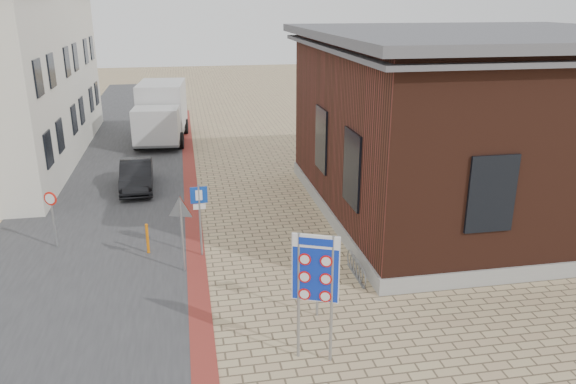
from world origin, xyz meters
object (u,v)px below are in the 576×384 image
object	(u,v)px
border_sign	(316,271)
box_truck	(161,112)
essen_sign	(318,266)
parking_sign	(200,208)
bollard	(147,239)
sedan	(137,175)

from	to	relation	value
border_sign	box_truck	bearing A→B (deg)	123.00
essen_sign	parking_sign	size ratio (longest dim) A/B	0.91
parking_sign	bollard	xyz separation A→B (m)	(-1.70, 0.50, -1.12)
box_truck	essen_sign	size ratio (longest dim) A/B	2.94
border_sign	parking_sign	distance (m)	6.45
sedan	border_sign	bearing A→B (deg)	-72.52
essen_sign	bollard	world-z (taller)	essen_sign
sedan	parking_sign	size ratio (longest dim) A/B	1.59
sedan	essen_sign	world-z (taller)	essen_sign
box_truck	bollard	bearing A→B (deg)	-85.63
box_truck	sedan	bearing A→B (deg)	-90.90
box_truck	border_sign	bearing A→B (deg)	-75.29
sedan	bollard	world-z (taller)	sedan
box_truck	parking_sign	distance (m)	16.31
bollard	border_sign	bearing A→B (deg)	-58.39
sedan	box_truck	xyz separation A→B (m)	(0.89, 8.92, 1.06)
border_sign	essen_sign	size ratio (longest dim) A/B	1.41
sedan	box_truck	world-z (taller)	box_truck
sedan	parking_sign	world-z (taller)	parking_sign
box_truck	parking_sign	bearing A→B (deg)	-79.63
essen_sign	border_sign	bearing A→B (deg)	-122.10
sedan	bollard	bearing A→B (deg)	-85.78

